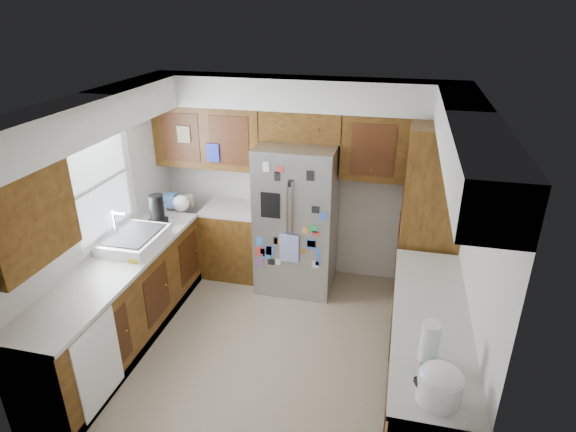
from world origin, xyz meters
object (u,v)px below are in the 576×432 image
object	(u,v)px
pantry	(429,219)
paper_towel	(430,342)
fridge	(297,218)
rice_cooker	(440,383)

from	to	relation	value
pantry	paper_towel	xyz separation A→B (m)	(-0.05, -2.15, -0.00)
fridge	paper_towel	xyz separation A→B (m)	(1.45, -2.20, 0.17)
fridge	rice_cooker	distance (m)	2.99
pantry	paper_towel	size ratio (longest dim) A/B	7.08
pantry	fridge	distance (m)	1.51
rice_cooker	paper_towel	world-z (taller)	paper_towel
rice_cooker	paper_towel	bearing A→B (deg)	97.93
fridge	rice_cooker	bearing A→B (deg)	-59.87
paper_towel	fridge	bearing A→B (deg)	123.31
pantry	fridge	xyz separation A→B (m)	(-1.50, 0.05, -0.17)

